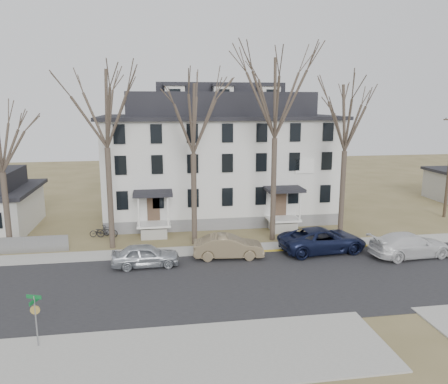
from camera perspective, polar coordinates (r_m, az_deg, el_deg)
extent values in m
plane|color=olive|center=(25.01, 10.04, -13.06)|extent=(120.00, 120.00, 0.00)
cube|color=#27272A|center=(26.75, 8.64, -11.33)|extent=(120.00, 10.00, 0.04)
cube|color=#A09F97|center=(32.14, 5.43, -7.27)|extent=(120.00, 2.00, 0.08)
cube|color=#A09F97|center=(19.44, -9.14, -20.77)|extent=(20.00, 5.00, 0.08)
cube|color=gold|center=(32.89, 14.36, -7.14)|extent=(14.00, 0.25, 0.06)
cube|color=slate|center=(41.05, -0.70, -2.31)|extent=(20.00, 10.00, 1.00)
cube|color=silver|center=(40.21, -0.72, 3.93)|extent=(20.00, 10.00, 8.00)
cube|color=black|center=(39.87, -0.73, 9.78)|extent=(20.80, 10.80, 0.30)
cube|color=black|center=(39.85, -0.74, 11.43)|extent=(16.00, 7.00, 2.00)
cube|color=black|center=(39.87, -0.74, 13.44)|extent=(11.00, 4.50, 0.80)
cube|color=white|center=(34.77, -9.15, -4.18)|extent=(2.60, 2.00, 0.16)
cube|color=white|center=(36.22, 7.73, -3.50)|extent=(2.60, 2.00, 0.16)
cube|color=white|center=(36.81, 10.51, 3.34)|extent=(1.60, 0.08, 1.20)
cylinder|color=#473B31|center=(32.14, -14.66, -0.86)|extent=(0.40, 0.40, 7.28)
cylinder|color=#473B31|center=(32.12, -3.93, -0.99)|extent=(0.40, 0.40, 6.76)
cylinder|color=#473B31|center=(33.06, 6.47, 0.25)|extent=(0.40, 0.40, 7.80)
cylinder|color=#473B31|center=(35.00, 15.17, -0.32)|extent=(0.40, 0.40, 6.76)
cylinder|color=#473B31|center=(33.76, -26.50, -2.49)|extent=(0.40, 0.40, 5.72)
imported|color=#A9AFB6|center=(28.68, -10.20, -8.21)|extent=(4.36, 1.86, 1.47)
imported|color=#7A694C|center=(29.73, 0.57, -7.21)|extent=(4.85, 2.03, 1.56)
imported|color=#121835|center=(31.66, 12.75, -6.18)|extent=(6.38, 3.41, 1.70)
imported|color=silver|center=(32.51, 23.09, -6.44)|extent=(5.82, 2.79, 1.63)
imported|color=black|center=(35.77, -15.88, -5.01)|extent=(1.66, 0.89, 0.83)
imported|color=black|center=(35.28, -15.04, -5.03)|extent=(1.75, 0.83, 1.02)
cylinder|color=gray|center=(20.99, -23.33, -15.31)|extent=(0.06, 0.06, 2.39)
cube|color=#0C5926|center=(20.51, -23.59, -12.44)|extent=(0.69, 0.03, 0.17)
cube|color=#0C5926|center=(20.59, -23.54, -12.93)|extent=(0.03, 0.69, 0.17)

